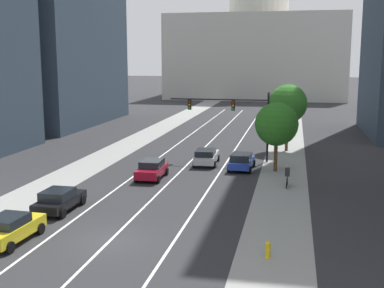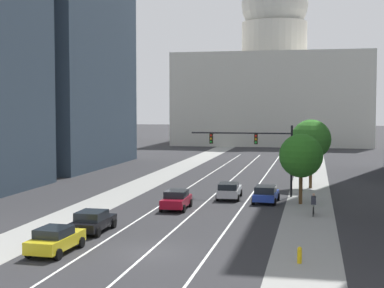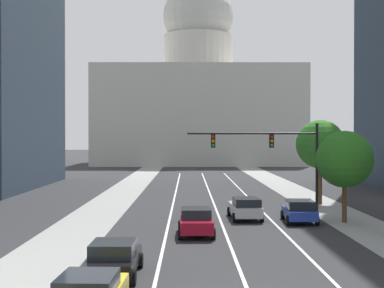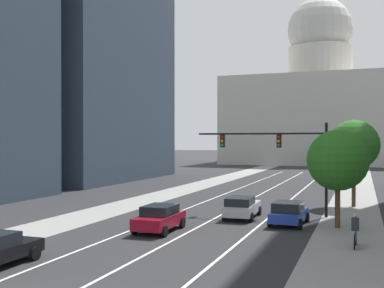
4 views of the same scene
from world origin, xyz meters
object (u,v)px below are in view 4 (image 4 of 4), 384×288
object	(u,v)px
car_blue	(289,213)
street_tree_far_right	(338,160)
car_silver	(242,207)
street_tree_mid_right	(354,145)
capitol_building	(320,107)
car_crimson	(160,218)
cyclist	(355,231)
traffic_signal_mast	(282,150)

from	to	relation	value
car_blue	street_tree_far_right	world-z (taller)	street_tree_far_right
car_blue	street_tree_far_right	bearing A→B (deg)	-87.65
car_silver	street_tree_mid_right	world-z (taller)	street_tree_mid_right
capitol_building	street_tree_mid_right	size ratio (longest dim) A/B	5.97
car_crimson	street_tree_mid_right	world-z (taller)	street_tree_mid_right
car_blue	cyclist	distance (m)	6.63
car_blue	car_crimson	size ratio (longest dim) A/B	0.99
car_crimson	car_silver	bearing A→B (deg)	-30.14
capitol_building	traffic_signal_mast	size ratio (longest dim) A/B	4.43
traffic_signal_mast	car_crimson	bearing A→B (deg)	-124.14
car_blue	street_tree_far_right	size ratio (longest dim) A/B	0.69
car_crimson	street_tree_mid_right	bearing A→B (deg)	-36.62
capitol_building	cyclist	distance (m)	90.98
car_blue	street_tree_mid_right	xyz separation A→B (m)	(3.75, 10.11, 4.25)
street_tree_mid_right	capitol_building	bearing A→B (deg)	96.85
traffic_signal_mast	car_silver	bearing A→B (deg)	-134.76
cyclist	street_tree_mid_right	world-z (taller)	street_tree_mid_right
cyclist	car_blue	bearing A→B (deg)	40.53
capitol_building	car_crimson	xyz separation A→B (m)	(-1.73, -89.19, -12.59)
capitol_building	car_blue	size ratio (longest dim) A/B	10.11
car_silver	car_blue	bearing A→B (deg)	-115.05
car_silver	car_crimson	xyz separation A→B (m)	(-3.46, -6.22, 0.01)
street_tree_mid_right	car_crimson	bearing A→B (deg)	-125.58
capitol_building	street_tree_mid_right	distance (m)	75.30
car_blue	car_crimson	distance (m)	8.40
car_silver	car_crimson	distance (m)	7.12
traffic_signal_mast	street_tree_far_right	bearing A→B (deg)	-43.70
street_tree_far_right	street_tree_mid_right	bearing A→B (deg)	85.66
car_silver	cyclist	distance (m)	10.06
car_crimson	car_blue	bearing A→B (deg)	-56.36
capitol_building	street_tree_far_right	size ratio (longest dim) A/B	6.98
traffic_signal_mast	street_tree_far_right	distance (m)	5.61
car_crimson	street_tree_far_right	xyz separation A→B (m)	(9.88, 4.77, 3.36)
car_blue	car_silver	xyz separation A→B (m)	(-3.44, 1.45, 0.01)
car_crimson	street_tree_far_right	world-z (taller)	street_tree_far_right
street_tree_mid_right	car_blue	bearing A→B (deg)	-110.33
car_silver	street_tree_mid_right	bearing A→B (deg)	-41.94
street_tree_mid_right	street_tree_far_right	xyz separation A→B (m)	(-0.77, -10.12, -0.87)
car_silver	street_tree_far_right	bearing A→B (deg)	-105.02
traffic_signal_mast	street_tree_far_right	size ratio (longest dim) A/B	1.58
capitol_building	street_tree_far_right	world-z (taller)	capitol_building
street_tree_mid_right	street_tree_far_right	size ratio (longest dim) A/B	1.17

